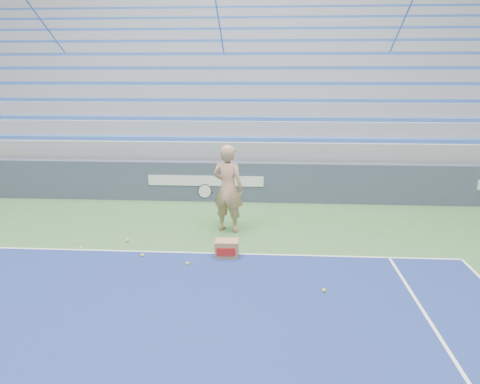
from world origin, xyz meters
TOP-DOWN VIEW (x-y plane):
  - sponsor_barrier at (0.00, 15.88)m, footprint 30.00×0.32m
  - bleachers at (0.00, 21.60)m, footprint 31.00×9.15m
  - tennis_player at (0.85, 13.32)m, footprint 1.02×0.96m
  - ball_box at (0.96, 11.75)m, footprint 0.46×0.36m
  - tennis_ball_0 at (2.69, 10.33)m, footprint 0.07×0.07m
  - tennis_ball_1 at (0.80, 11.89)m, footprint 0.07×0.07m
  - tennis_ball_2 at (-2.04, 11.92)m, footprint 0.07×0.07m
  - tennis_ball_3 at (-0.68, 11.63)m, footprint 0.07×0.07m
  - tennis_ball_4 at (-1.22, 12.43)m, footprint 0.07×0.07m
  - tennis_ball_5 at (0.26, 11.29)m, footprint 0.07×0.07m

SIDE VIEW (x-z plane):
  - tennis_ball_0 at x=2.69m, z-range 0.00..0.07m
  - tennis_ball_1 at x=0.80m, z-range 0.00..0.07m
  - tennis_ball_2 at x=-2.04m, z-range 0.00..0.07m
  - tennis_ball_3 at x=-0.68m, z-range 0.00..0.07m
  - tennis_ball_4 at x=-1.22m, z-range 0.00..0.07m
  - tennis_ball_5 at x=0.26m, z-range 0.00..0.07m
  - ball_box at x=0.96m, z-range 0.00..0.34m
  - sponsor_barrier at x=0.00m, z-range 0.00..1.10m
  - tennis_player at x=0.85m, z-range 0.00..1.98m
  - bleachers at x=0.00m, z-range -1.29..6.01m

